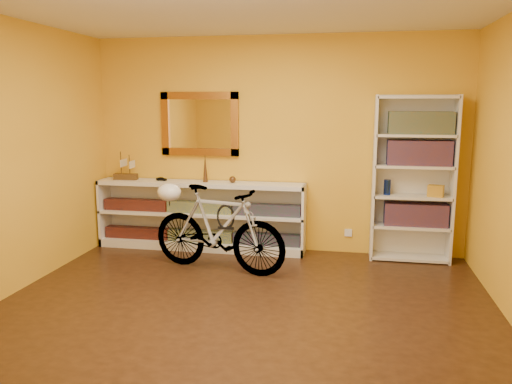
% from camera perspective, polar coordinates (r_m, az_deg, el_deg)
% --- Properties ---
extents(floor, '(4.50, 4.00, 0.01)m').
position_cam_1_polar(floor, '(4.54, -1.70, -13.51)').
color(floor, black).
rests_on(floor, ground).
extents(ceiling, '(4.50, 4.00, 0.01)m').
position_cam_1_polar(ceiling, '(4.24, -1.90, 20.85)').
color(ceiling, silver).
rests_on(ceiling, ground).
extents(back_wall, '(4.50, 0.01, 2.60)m').
position_cam_1_polar(back_wall, '(6.16, 2.28, 5.32)').
color(back_wall, gold).
rests_on(back_wall, ground).
extents(left_wall, '(0.01, 4.00, 2.60)m').
position_cam_1_polar(left_wall, '(5.17, -27.02, 3.30)').
color(left_wall, gold).
rests_on(left_wall, ground).
extents(gilt_mirror, '(0.98, 0.06, 0.78)m').
position_cam_1_polar(gilt_mirror, '(6.31, -6.39, 7.66)').
color(gilt_mirror, brown).
rests_on(gilt_mirror, back_wall).
extents(wall_socket, '(0.09, 0.02, 0.09)m').
position_cam_1_polar(wall_socket, '(6.25, 10.40, -4.55)').
color(wall_socket, silver).
rests_on(wall_socket, back_wall).
extents(console_unit, '(2.60, 0.35, 0.85)m').
position_cam_1_polar(console_unit, '(6.31, -6.29, -2.66)').
color(console_unit, silver).
rests_on(console_unit, floor).
extents(cd_row_lower, '(2.50, 0.13, 0.14)m').
position_cam_1_polar(cd_row_lower, '(6.35, -6.30, -4.95)').
color(cd_row_lower, black).
rests_on(cd_row_lower, console_unit).
extents(cd_row_upper, '(2.50, 0.13, 0.14)m').
position_cam_1_polar(cd_row_upper, '(6.27, -6.36, -1.72)').
color(cd_row_upper, navy).
rests_on(cd_row_upper, console_unit).
extents(model_ship, '(0.30, 0.13, 0.35)m').
position_cam_1_polar(model_ship, '(6.56, -14.58, 2.90)').
color(model_ship, '#432B12').
rests_on(model_ship, console_unit).
extents(toy_car, '(0.00, 0.00, 0.00)m').
position_cam_1_polar(toy_car, '(6.39, -10.63, 1.28)').
color(toy_car, black).
rests_on(toy_car, console_unit).
extents(bronze_ornament, '(0.06, 0.06, 0.35)m').
position_cam_1_polar(bronze_ornament, '(6.18, -5.77, 2.75)').
color(bronze_ornament, '#4E321A').
rests_on(bronze_ornament, console_unit).
extents(decorative_orb, '(0.08, 0.08, 0.08)m').
position_cam_1_polar(decorative_orb, '(6.11, -2.67, 1.42)').
color(decorative_orb, '#4E321A').
rests_on(decorative_orb, console_unit).
extents(bookcase, '(0.90, 0.30, 1.90)m').
position_cam_1_polar(bookcase, '(6.01, 17.32, 1.38)').
color(bookcase, silver).
rests_on(bookcase, floor).
extents(book_row_a, '(0.70, 0.22, 0.26)m').
position_cam_1_polar(book_row_a, '(6.08, 17.59, -2.41)').
color(book_row_a, maroon).
rests_on(book_row_a, bookcase).
extents(book_row_b, '(0.70, 0.22, 0.28)m').
position_cam_1_polar(book_row_b, '(5.98, 17.96, 4.26)').
color(book_row_b, maroon).
rests_on(book_row_b, bookcase).
extents(book_row_c, '(0.70, 0.22, 0.25)m').
position_cam_1_polar(book_row_c, '(5.95, 18.13, 7.46)').
color(book_row_c, '#1A535B').
rests_on(book_row_c, bookcase).
extents(travel_mug, '(0.08, 0.08, 0.18)m').
position_cam_1_polar(travel_mug, '(5.98, 14.63, 0.53)').
color(travel_mug, navy).
rests_on(travel_mug, bookcase).
extents(red_tin, '(0.17, 0.17, 0.20)m').
position_cam_1_polar(red_tin, '(5.96, 15.68, 7.34)').
color(red_tin, maroon).
rests_on(red_tin, bookcase).
extents(yellow_bag, '(0.19, 0.16, 0.13)m').
position_cam_1_polar(yellow_bag, '(6.02, 19.67, 0.11)').
color(yellow_bag, '#C18B22').
rests_on(yellow_bag, bookcase).
extents(bicycle, '(0.76, 1.65, 0.94)m').
position_cam_1_polar(bicycle, '(5.46, -4.31, -4.16)').
color(bicycle, silver).
rests_on(bicycle, floor).
extents(helmet, '(0.27, 0.25, 0.20)m').
position_cam_1_polar(helmet, '(5.69, -9.80, -0.02)').
color(helmet, white).
rests_on(helmet, bicycle).
extents(u_lock, '(0.20, 0.02, 0.20)m').
position_cam_1_polar(u_lock, '(5.39, -3.45, -2.81)').
color(u_lock, black).
rests_on(u_lock, bicycle).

